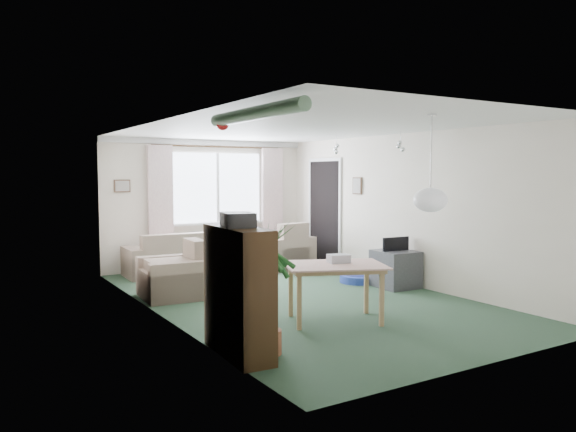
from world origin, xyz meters
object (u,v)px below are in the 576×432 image
sofa (169,254)px  houseplant (268,289)px  tv_cube (396,269)px  pet_bed (358,279)px  armchair_left (173,269)px  armchair_corner (281,245)px  bookshelf (238,291)px  coffee_table (186,264)px  dining_table (335,294)px

sofa → houseplant: size_ratio=1.15×
sofa → tv_cube: (2.64, -2.87, -0.09)m
tv_cube → pet_bed: 0.70m
armchair_left → pet_bed: 3.01m
tv_cube → pet_bed: bearing=115.6°
armchair_corner → armchair_left: (-2.60, -1.36, -0.03)m
sofa → bookshelf: (-0.90, -4.55, 0.25)m
sofa → coffee_table: size_ratio=1.90×
armchair_left → coffee_table: armchair_left is taller
coffee_table → dining_table: bearing=-84.5°
armchair_left → dining_table: armchair_left is taller
coffee_table → pet_bed: size_ratio=1.32×
coffee_table → armchair_left: bearing=-116.7°
houseplant → dining_table: houseplant is taller
armchair_corner → bookshelf: bearing=47.2°
coffee_table → dining_table: 3.92m
houseplant → tv_cube: (3.28, 1.81, -0.36)m
armchair_corner → tv_cube: 2.55m
dining_table → tv_cube: dining_table is taller
houseplant → bookshelf: bearing=153.0°
armchair_corner → tv_cube: bearing=96.1°
tv_cube → pet_bed: size_ratio=1.05×
bookshelf → dining_table: bookshelf is taller
armchair_corner → houseplant: (-2.68, -4.29, 0.22)m
houseplant → dining_table: bearing=27.4°
sofa → bookshelf: size_ratio=1.19×
tv_cube → bookshelf: bearing=-151.3°
bookshelf → coffee_table: bearing=78.6°
armchair_left → tv_cube: 3.39m
coffee_table → sofa: bearing=154.7°
armchair_corner → coffee_table: 1.82m
tv_cube → dining_table: bearing=-146.9°
sofa → houseplant: houseplant is taller
armchair_left → dining_table: bearing=31.7°
houseplant → armchair_left: bearing=88.4°
dining_table → tv_cube: size_ratio=1.70×
coffee_table → tv_cube: size_ratio=1.25×
houseplant → pet_bed: houseplant is taller
coffee_table → tv_cube: bearing=-49.1°
sofa → houseplant: (-0.64, -4.68, 0.27)m
armchair_corner → dining_table: size_ratio=0.90×
tv_cube → armchair_left: bearing=164.2°
armchair_left → bookshelf: bookshelf is taller
armchair_corner → armchair_left: 2.94m
houseplant → pet_bed: size_ratio=2.17×
coffee_table → tv_cube: (2.38, -2.75, 0.11)m
coffee_table → pet_bed: 3.02m
houseplant → dining_table: size_ratio=1.21×
bookshelf → houseplant: houseplant is taller
sofa → tv_cube: sofa is taller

